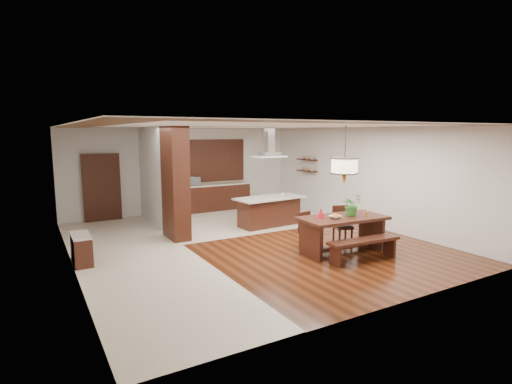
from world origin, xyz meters
TOP-DOWN VIEW (x-y plane):
  - room_shell at (0.00, 0.00)m, footprint 9.00×9.04m
  - tile_hallway at (-2.75, 0.00)m, footprint 2.50×9.00m
  - tile_kitchen at (1.25, 2.50)m, footprint 5.50×4.00m
  - soffit_band at (0.00, 0.00)m, footprint 8.00×9.00m
  - partition_pier at (-1.40, 1.20)m, footprint 0.45×1.00m
  - partition_stub at (-1.40, 3.30)m, footprint 0.18×2.40m
  - hallway_console at (-3.81, 0.20)m, footprint 0.37×0.88m
  - hallway_doorway at (-2.70, 4.40)m, footprint 1.10×0.20m
  - rear_counter at (1.00, 4.20)m, footprint 2.60×0.62m
  - kitchen_window at (1.00, 4.46)m, footprint 2.60×0.08m
  - shelf_lower at (3.87, 2.60)m, footprint 0.26×0.90m
  - shelf_upper at (3.87, 2.60)m, footprint 0.26×0.90m
  - dining_table at (1.50, -1.90)m, footprint 2.06×1.12m
  - dining_bench at (1.45, -2.62)m, footprint 1.74×0.47m
  - dining_chair_left at (1.04, -1.25)m, footprint 0.42×0.42m
  - dining_chair_right at (2.04, -1.32)m, footprint 0.50×0.50m
  - pendant_lantern at (1.50, -1.90)m, footprint 0.64×0.64m
  - foliage_plant at (1.75, -1.90)m, footprint 0.48×0.43m
  - fruit_bowl at (1.22, -1.95)m, footprint 0.29×0.29m
  - napkin_cone at (0.96, -1.77)m, footprint 0.16×0.16m
  - gold_ornament at (2.08, -2.07)m, footprint 0.09×0.09m
  - kitchen_island at (1.44, 1.19)m, footprint 2.17×1.09m
  - range_hood at (1.44, 1.20)m, footprint 0.90×0.55m
  - island_cup at (1.83, 1.09)m, footprint 0.12×0.12m
  - microwave at (0.17, 4.21)m, footprint 0.56×0.41m

SIDE VIEW (x-z plane):
  - tile_hallway at x=-2.75m, z-range 0.00..0.01m
  - tile_kitchen at x=1.25m, z-range 0.00..0.01m
  - dining_bench at x=1.45m, z-range 0.00..0.48m
  - hallway_console at x=-3.81m, z-range 0.00..0.63m
  - dining_chair_left at x=1.04m, z-range 0.00..0.86m
  - kitchen_island at x=1.44m, z-range 0.01..0.88m
  - dining_chair_right at x=2.04m, z-range 0.00..0.93m
  - rear_counter at x=1.00m, z-range 0.00..0.95m
  - dining_table at x=1.50m, z-range 0.20..1.03m
  - fruit_bowl at x=1.22m, z-range 0.84..0.90m
  - gold_ornament at x=2.08m, z-range 0.84..0.93m
  - island_cup at x=1.83m, z-range 0.87..0.96m
  - napkin_cone at x=0.96m, z-range 0.84..1.08m
  - hallway_doorway at x=-2.70m, z-range 0.00..2.10m
  - foliage_plant at x=1.75m, z-range 0.84..1.34m
  - microwave at x=0.17m, z-range 0.95..1.25m
  - shelf_lower at x=3.87m, z-range 1.38..1.42m
  - partition_pier at x=-1.40m, z-range 0.00..2.90m
  - partition_stub at x=-1.40m, z-range 0.00..2.90m
  - kitchen_window at x=1.00m, z-range 1.00..2.50m
  - shelf_upper at x=3.87m, z-range 1.78..1.82m
  - room_shell at x=0.00m, z-range 0.60..3.52m
  - pendant_lantern at x=1.50m, z-range 1.59..2.90m
  - range_hood at x=1.44m, z-range 2.03..2.90m
  - soffit_band at x=0.00m, z-range 2.88..2.89m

